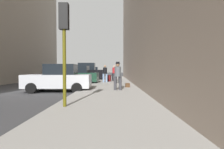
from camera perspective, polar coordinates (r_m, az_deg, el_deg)
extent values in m
plane|color=#38383A|center=(13.12, -27.95, -4.85)|extent=(120.00, 120.00, 0.00)
cube|color=gray|center=(11.55, -0.64, -5.15)|extent=(4.00, 40.00, 0.15)
cube|color=#B7BABF|center=(11.98, -17.15, -2.02)|extent=(4.26, 1.99, 0.84)
cube|color=black|center=(11.90, -16.25, 1.57)|extent=(1.95, 1.63, 0.70)
cylinder|color=black|center=(13.30, -21.75, -3.30)|extent=(0.65, 0.24, 0.64)
cylinder|color=black|center=(11.60, -24.89, -4.07)|extent=(0.65, 0.24, 0.64)
cylinder|color=black|center=(12.62, -10.02, -3.46)|extent=(0.65, 0.24, 0.64)
cylinder|color=black|center=(10.82, -11.44, -4.35)|extent=(0.65, 0.24, 0.64)
cube|color=#193828|center=(17.45, -11.52, -0.80)|extent=(4.26, 1.98, 0.84)
cube|color=black|center=(17.38, -10.90, 1.67)|extent=(1.94, 1.63, 0.70)
cylinder|color=black|center=(18.72, -14.90, -1.78)|extent=(0.65, 0.24, 0.64)
cylinder|color=black|center=(16.98, -16.74, -2.16)|extent=(0.65, 0.24, 0.64)
cylinder|color=black|center=(18.10, -6.61, -1.86)|extent=(0.65, 0.24, 0.64)
cylinder|color=black|center=(16.29, -7.63, -2.27)|extent=(0.65, 0.24, 0.64)
cube|color=black|center=(22.76, -8.70, 0.15)|extent=(4.63, 1.93, 1.10)
cube|color=black|center=(22.73, -8.21, 2.62)|extent=(2.10, 1.60, 0.90)
cylinder|color=black|center=(23.94, -11.93, -0.99)|extent=(0.64, 0.23, 0.64)
cylinder|color=black|center=(22.14, -12.86, -1.22)|extent=(0.64, 0.23, 0.64)
cylinder|color=black|center=(23.54, -4.77, -1.00)|extent=(0.64, 0.23, 0.64)
cylinder|color=black|center=(21.71, -5.12, -1.24)|extent=(0.64, 0.23, 0.64)
cube|color=navy|center=(27.72, -7.05, 0.18)|extent=(4.26, 1.99, 0.84)
cube|color=black|center=(27.69, -6.64, 1.73)|extent=(1.94, 1.63, 0.70)
cylinder|color=black|center=(28.81, -9.57, -0.51)|extent=(0.65, 0.24, 0.64)
cylinder|color=black|center=(26.99, -10.12, -0.67)|extent=(0.65, 0.24, 0.64)
cylinder|color=black|center=(28.56, -4.14, -0.51)|extent=(0.65, 0.24, 0.64)
cylinder|color=black|center=(26.72, -4.32, -0.67)|extent=(0.65, 0.24, 0.64)
cylinder|color=red|center=(18.90, -4.92, -1.38)|extent=(0.22, 0.22, 0.55)
sphere|color=red|center=(18.88, -4.92, -0.38)|extent=(0.20, 0.20, 0.20)
cylinder|color=red|center=(18.91, -5.40, -1.29)|extent=(0.10, 0.09, 0.09)
cylinder|color=red|center=(18.88, -4.44, -1.29)|extent=(0.10, 0.09, 0.09)
cylinder|color=#514C0F|center=(6.37, -15.31, 6.03)|extent=(0.12, 0.12, 3.60)
cube|color=black|center=(6.61, -15.41, 17.79)|extent=(0.32, 0.24, 0.90)
sphere|color=red|center=(6.81, -15.11, 19.76)|extent=(0.14, 0.14, 0.14)
sphere|color=yellow|center=(6.73, -15.09, 17.49)|extent=(0.14, 0.14, 0.14)
sphere|color=green|center=(6.66, -15.07, 15.17)|extent=(0.14, 0.14, 0.14)
cylinder|color=black|center=(19.30, 0.24, -0.86)|extent=(0.19, 0.19, 0.85)
cylinder|color=black|center=(19.31, 1.19, -0.86)|extent=(0.19, 0.19, 0.85)
cylinder|color=#A51E23|center=(19.29, 0.72, 1.32)|extent=(0.41, 0.41, 0.62)
sphere|color=tan|center=(19.29, 0.72, 2.60)|extent=(0.24, 0.24, 0.24)
cylinder|color=black|center=(16.58, 1.30, -1.30)|extent=(0.19, 0.19, 0.85)
cylinder|color=black|center=(16.60, 2.41, -1.29)|extent=(0.19, 0.19, 0.85)
cylinder|color=tan|center=(16.56, 1.86, 1.24)|extent=(0.42, 0.42, 0.62)
sphere|color=#997051|center=(16.57, 1.86, 2.73)|extent=(0.24, 0.24, 0.24)
cylinder|color=#728CB2|center=(17.62, -2.80, -1.11)|extent=(0.19, 0.19, 0.85)
cylinder|color=#728CB2|center=(17.59, -1.77, -1.12)|extent=(0.19, 0.19, 0.85)
cylinder|color=black|center=(17.58, -2.29, 1.28)|extent=(0.42, 0.42, 0.62)
sphere|color=#997051|center=(17.59, -2.29, 2.68)|extent=(0.24, 0.24, 0.24)
cylinder|color=#333338|center=(11.02, 2.70, -2.87)|extent=(0.19, 0.19, 0.85)
cylinder|color=#333338|center=(11.00, 1.04, -2.88)|extent=(0.19, 0.19, 0.85)
cylinder|color=#4C5156|center=(10.97, 1.88, 0.95)|extent=(0.41, 0.41, 0.62)
sphere|color=#997051|center=(10.98, 1.88, 3.20)|extent=(0.24, 0.24, 0.24)
cylinder|color=black|center=(10.98, 1.88, 3.57)|extent=(0.34, 0.34, 0.02)
cylinder|color=black|center=(10.98, 1.88, 3.89)|extent=(0.23, 0.23, 0.11)
cube|color=#591414|center=(18.67, -0.94, -1.21)|extent=(0.44, 0.61, 0.68)
cylinder|color=#333333|center=(18.65, -0.94, 0.39)|extent=(0.02, 0.02, 0.36)
cube|color=#472D19|center=(12.85, 5.08, -3.48)|extent=(0.32, 0.44, 0.28)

